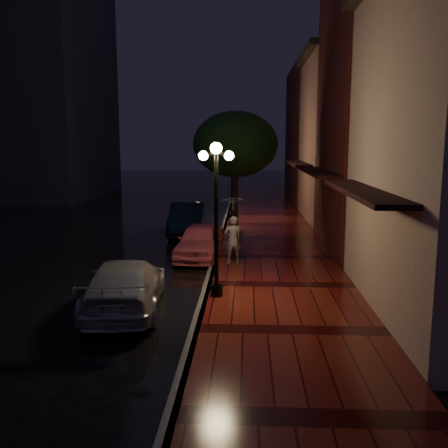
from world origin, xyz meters
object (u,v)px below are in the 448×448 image
at_px(streetlamp_near, 216,210).
at_px(street_tree, 236,146).
at_px(pink_car, 200,241).
at_px(streetlamp_far, 232,176).
at_px(parking_meter, 215,250).
at_px(navy_car, 188,218).
at_px(silver_car, 125,285).
at_px(woman_with_umbrella, 233,220).

distance_m(streetlamp_near, street_tree, 11.12).
bearing_deg(pink_car, streetlamp_far, 88.70).
relative_size(streetlamp_far, parking_meter, 3.22).
height_order(navy_car, parking_meter, navy_car).
bearing_deg(streetlamp_far, street_tree, -85.09).
relative_size(streetlamp_far, silver_car, 0.91).
height_order(streetlamp_near, navy_car, streetlamp_near).
xyz_separation_m(street_tree, navy_car, (-2.32, -0.61, -3.48)).
distance_m(streetlamp_far, woman_with_umbrella, 10.17).
relative_size(streetlamp_far, pink_car, 1.08).
bearing_deg(street_tree, woman_with_umbrella, -89.25).
height_order(street_tree, woman_with_umbrella, street_tree).
bearing_deg(parking_meter, pink_car, 117.09).
relative_size(streetlamp_near, street_tree, 0.74).
xyz_separation_m(woman_with_umbrella, parking_meter, (-0.55, -1.49, -0.78)).
relative_size(street_tree, parking_meter, 4.33).
relative_size(streetlamp_near, pink_car, 1.08).
bearing_deg(street_tree, pink_car, -101.82).
height_order(pink_car, silver_car, silver_car).
height_order(pink_car, navy_car, navy_car).
xyz_separation_m(navy_car, woman_with_umbrella, (2.41, -6.50, 0.98)).
bearing_deg(streetlamp_near, parking_meter, 94.79).
height_order(navy_car, silver_car, navy_car).
bearing_deg(streetlamp_far, streetlamp_near, -90.00).
bearing_deg(streetlamp_near, silver_car, -159.80).
xyz_separation_m(streetlamp_far, navy_car, (-2.06, -3.62, -1.84)).
xyz_separation_m(pink_car, silver_car, (-1.44, -6.10, 0.01)).
height_order(street_tree, silver_car, street_tree).
bearing_deg(woman_with_umbrella, silver_car, 48.05).
bearing_deg(silver_car, streetlamp_near, -165.91).
distance_m(streetlamp_near, silver_car, 3.18).
relative_size(navy_car, parking_meter, 3.46).
xyz_separation_m(streetlamp_near, streetlamp_far, (0.00, 14.00, 0.00)).
xyz_separation_m(street_tree, woman_with_umbrella, (0.09, -7.12, -2.51)).
bearing_deg(pink_car, street_tree, 83.05).
bearing_deg(streetlamp_far, navy_car, -119.65).
height_order(pink_car, parking_meter, parking_meter).
xyz_separation_m(streetlamp_near, street_tree, (0.26, 10.99, 1.64)).
height_order(streetlamp_far, pink_car, streetlamp_far).
distance_m(street_tree, silver_car, 12.67).
bearing_deg(streetlamp_far, silver_car, -99.12).
bearing_deg(navy_car, pink_car, -80.17).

